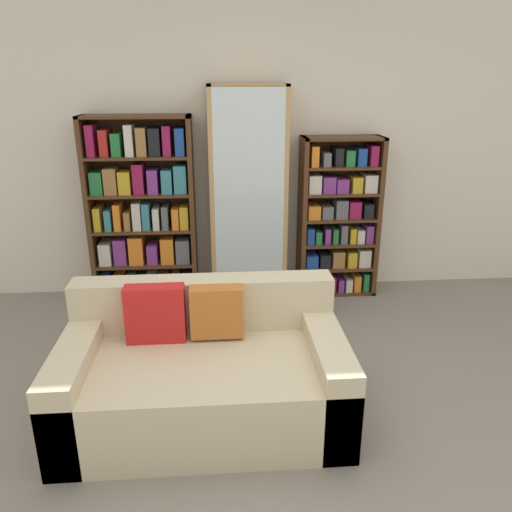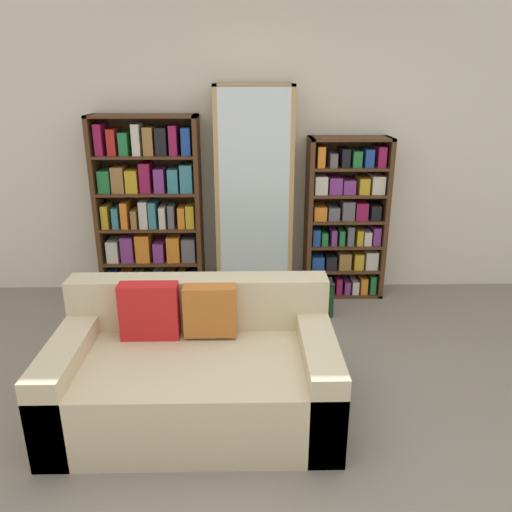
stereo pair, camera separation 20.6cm
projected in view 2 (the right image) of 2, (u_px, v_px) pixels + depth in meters
ground_plane at (286, 463)px, 2.70m from camera, size 16.00×16.00×0.00m
wall_back at (268, 149)px, 4.58m from camera, size 7.06×0.06×2.70m
couch at (196, 372)px, 3.03m from camera, size 1.66×0.95×0.79m
bookshelf_left at (150, 213)px, 4.55m from camera, size 0.94×0.32×1.67m
display_cabinet at (254, 197)px, 4.50m from camera, size 0.68×0.36×1.92m
bookshelf_right at (346, 221)px, 4.61m from camera, size 0.73×0.32×1.48m
wine_bottle at (329, 301)px, 4.31m from camera, size 0.08×0.08×0.36m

